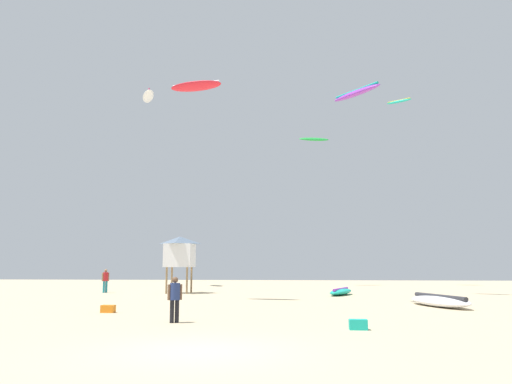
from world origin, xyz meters
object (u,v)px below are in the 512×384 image
Objects in this scene: person_midground at (105,279)px; kite_aloft_4 at (399,101)px; person_foreground at (175,296)px; kite_grounded_near at (439,301)px; lifeguard_tower at (180,251)px; kite_aloft_0 at (148,96)px; kite_aloft_5 at (356,93)px; kite_grounded_mid at (341,292)px; gear_bag at (108,309)px; kite_aloft_3 at (314,139)px; cooler_box at (358,325)px; kite_aloft_2 at (196,86)px.

kite_aloft_4 reaches higher than person_midground.
person_foreground is 13.82m from kite_grounded_near.
person_foreground is 19.65m from lifeguard_tower.
kite_aloft_0 is 29.65m from kite_aloft_5.
person_midground is 24.09m from kite_grounded_near.
gear_bag is (-10.96, -14.02, -0.07)m from kite_grounded_mid.
kite_aloft_3 reaches higher than kite_aloft_5.
gear_bag is (-9.97, 4.96, 0.00)m from cooler_box.
cooler_box is 15.34m from kite_aloft_5.
person_foreground is 15.74m from kite_aloft_5.
kite_aloft_3 is 25.32m from kite_aloft_5.
cooler_box is (10.64, -20.43, -2.89)m from lifeguard_tower.
kite_grounded_near is 19.32m from lifeguard_tower.
kite_aloft_3 is at bearing 93.53° from kite_aloft_5.
lifeguard_tower is (-11.63, 1.45, 2.82)m from kite_grounded_mid.
cooler_box is 0.21× the size of kite_aloft_4.
person_midground is 16.92m from gear_bag.
kite_aloft_5 is at bearing -86.47° from kite_aloft_3.
lifeguard_tower reaches higher than person_foreground.
lifeguard_tower is 1.26× the size of kite_aloft_3.
kite_grounded_near is at bearing -14.63° from kite_aloft_5.
person_midground is 26.10m from kite_aloft_3.
kite_grounded_mid is 26.91m from kite_aloft_4.
kite_grounded_mid is 16.76m from kite_aloft_2.
kite_aloft_4 is (25.31, 15.52, 18.33)m from person_midground.
gear_bag is 0.18× the size of kite_aloft_5.
kite_aloft_5 is at bearing -39.74° from lifeguard_tower.
lifeguard_tower is 21.04m from kite_aloft_0.
person_foreground is 16.33m from kite_aloft_2.
person_midground is 0.42× the size of kite_aloft_0.
person_midground is 21.61m from kite_aloft_0.
kite_aloft_3 is (7.84, 22.91, 2.39)m from kite_aloft_2.
kite_aloft_0 reaches higher than person_foreground.
cooler_box is at bearing -132.38° from person_foreground.
kite_grounded_near is at bearing -78.80° from kite_aloft_3.
kite_aloft_4 reaches higher than person_foreground.
kite_aloft_2 is 1.26× the size of kite_aloft_4.
kite_aloft_2 reaches higher than kite_grounded_near.
kite_aloft_5 is (-7.57, -25.74, -8.00)m from kite_aloft_4.
person_midground is at bearing 178.02° from lifeguard_tower.
kite_grounded_mid reaches higher than cooler_box.
kite_aloft_2 is 1.11× the size of kite_aloft_5.
kite_grounded_mid reaches higher than gear_bag.
kite_aloft_4 reaches higher than kite_grounded_near.
lifeguard_tower is at bearing -125.15° from kite_aloft_3.
kite_aloft_5 reaches higher than lifeguard_tower.
cooler_box is 41.90m from kite_aloft_4.
person_foreground is at bearing -80.96° from kite_aloft_2.
gear_bag is 0.13× the size of kite_aloft_0.
kite_aloft_4 reaches higher than lifeguard_tower.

